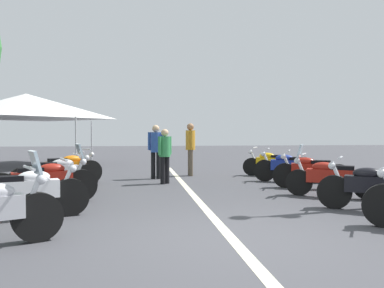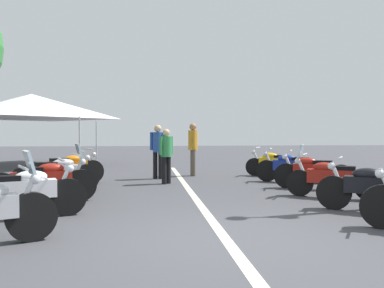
% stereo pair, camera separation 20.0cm
% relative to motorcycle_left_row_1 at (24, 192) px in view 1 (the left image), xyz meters
% --- Properties ---
extents(ground_plane, '(80.00, 80.00, 0.00)m').
position_rel_motorcycle_left_row_1_xyz_m(ground_plane, '(-1.59, -3.16, -0.46)').
color(ground_plane, '#424247').
extents(lane_centre_stripe, '(14.84, 0.16, 0.01)m').
position_rel_motorcycle_left_row_1_xyz_m(lane_centre_stripe, '(2.12, -3.16, -0.46)').
color(lane_centre_stripe, beige).
rests_on(lane_centre_stripe, ground_plane).
extents(motorcycle_left_row_1, '(0.95, 2.11, 1.01)m').
position_rel_motorcycle_left_row_1_xyz_m(motorcycle_left_row_1, '(0.00, 0.00, 0.00)').
color(motorcycle_left_row_1, black).
rests_on(motorcycle_left_row_1, ground_plane).
extents(motorcycle_left_row_2, '(0.95, 2.14, 1.23)m').
position_rel_motorcycle_left_row_1_xyz_m(motorcycle_left_row_2, '(1.47, 0.01, 0.02)').
color(motorcycle_left_row_2, black).
rests_on(motorcycle_left_row_2, ground_plane).
extents(motorcycle_left_row_3, '(1.02, 1.98, 1.02)m').
position_rel_motorcycle_left_row_1_xyz_m(motorcycle_left_row_3, '(2.91, 0.07, 0.00)').
color(motorcycle_left_row_3, black).
rests_on(motorcycle_left_row_3, ground_plane).
extents(motorcycle_left_row_4, '(1.08, 1.93, 1.02)m').
position_rel_motorcycle_left_row_1_xyz_m(motorcycle_left_row_4, '(4.44, 0.11, 0.00)').
color(motorcycle_left_row_4, black).
rests_on(motorcycle_left_row_4, ground_plane).
extents(motorcycle_right_row_1, '(1.31, 1.87, 1.00)m').
position_rel_motorcycle_left_row_1_xyz_m(motorcycle_right_row_1, '(-0.17, -6.24, -0.00)').
color(motorcycle_right_row_1, black).
rests_on(motorcycle_right_row_1, ground_plane).
extents(motorcycle_right_row_2, '(1.20, 1.83, 1.19)m').
position_rel_motorcycle_left_row_1_xyz_m(motorcycle_right_row_2, '(1.48, -6.19, -0.01)').
color(motorcycle_right_row_2, black).
rests_on(motorcycle_right_row_2, ground_plane).
extents(motorcycle_right_row_3, '(1.01, 1.89, 1.01)m').
position_rel_motorcycle_left_row_1_xyz_m(motorcycle_right_row_3, '(2.85, -6.36, -0.00)').
color(motorcycle_right_row_3, black).
rests_on(motorcycle_right_row_3, ground_plane).
extents(motorcycle_right_row_4, '(1.05, 2.03, 1.01)m').
position_rel_motorcycle_left_row_1_xyz_m(motorcycle_right_row_4, '(4.25, -6.34, -0.00)').
color(motorcycle_right_row_4, black).
rests_on(motorcycle_right_row_4, ground_plane).
extents(motorcycle_right_row_5, '(1.12, 1.81, 0.98)m').
position_rel_motorcycle_left_row_1_xyz_m(motorcycle_right_row_5, '(5.81, -6.34, -0.02)').
color(motorcycle_right_row_5, black).
rests_on(motorcycle_right_row_5, ground_plane).
extents(bystander_0, '(0.40, 0.41, 1.57)m').
position_rel_motorcycle_left_row_1_xyz_m(bystander_0, '(4.35, -2.64, 0.45)').
color(bystander_0, black).
rests_on(bystander_0, ground_plane).
extents(bystander_1, '(0.53, 0.32, 1.79)m').
position_rel_motorcycle_left_row_1_xyz_m(bystander_1, '(6.36, -3.65, 0.59)').
color(bystander_1, brown).
rests_on(bystander_1, ground_plane).
extents(bystander_2, '(0.32, 0.50, 1.71)m').
position_rel_motorcycle_left_row_1_xyz_m(bystander_2, '(5.61, -2.44, 0.54)').
color(bystander_2, black).
rests_on(bystander_2, ground_plane).
extents(event_tent, '(5.58, 5.58, 3.20)m').
position_rel_motorcycle_left_row_1_xyz_m(event_tent, '(11.26, 3.02, 2.19)').
color(event_tent, white).
rests_on(event_tent, ground_plane).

